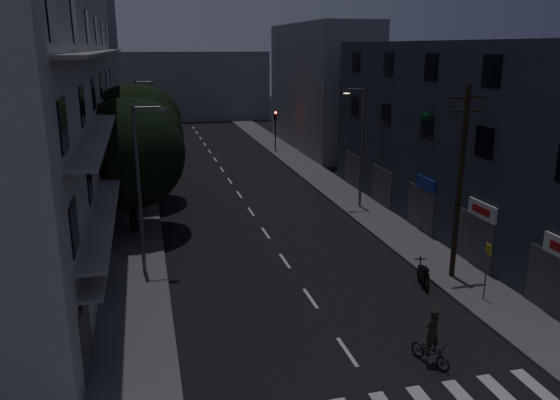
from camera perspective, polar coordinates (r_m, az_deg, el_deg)
name	(u,v)px	position (r m, az deg, el deg)	size (l,w,h in m)	color
ground	(238,193)	(41.39, -4.40, 0.74)	(160.00, 160.00, 0.00)	black
sidewalk_left	(136,198)	(40.85, -14.82, 0.15)	(3.00, 90.00, 0.15)	#565659
sidewalk_right	(332,186)	(43.22, 5.45, 1.46)	(3.00, 90.00, 0.15)	#565659
lane_markings	(226,175)	(47.38, -5.70, 2.64)	(0.15, 60.50, 0.01)	beige
building_left	(43,116)	(33.07, -23.54, 8.04)	(7.00, 36.00, 14.00)	#ABABA6
building_right	(468,137)	(34.39, 19.02, 6.21)	(6.19, 28.00, 11.00)	#282D37
building_far_left	(87,73)	(62.72, -19.48, 12.42)	(6.00, 20.00, 16.00)	slate
building_far_right	(320,87)	(59.58, 4.24, 11.68)	(6.00, 20.00, 13.00)	slate
building_far_end	(186,86)	(84.89, -9.80, 11.68)	(24.00, 8.00, 10.00)	slate
tree_near	(130,149)	(32.23, -15.41, 5.12)	(6.36, 6.36, 7.84)	black
tree_mid	(134,129)	(38.80, -15.04, 7.14)	(6.61, 6.61, 8.13)	black
tree_far	(136,122)	(49.29, -14.81, 7.86)	(5.43, 5.43, 6.72)	black
traffic_signal_far_right	(275,123)	(56.93, -0.48, 8.09)	(0.28, 0.37, 4.10)	black
traffic_signal_far_left	(144,126)	(56.38, -14.01, 7.55)	(0.28, 0.37, 4.10)	black
street_lamp_left_near	(141,183)	(26.14, -14.32, 1.78)	(1.51, 0.25, 8.00)	slate
street_lamp_right	(361,142)	(36.74, 8.41, 6.04)	(1.51, 0.25, 8.00)	slate
street_lamp_left_far	(140,127)	(44.76, -14.42, 7.44)	(1.51, 0.25, 8.00)	#595B60
utility_pole	(460,180)	(26.08, 18.32, 2.05)	(1.80, 0.24, 9.00)	black
bus_stop_sign	(487,261)	(24.90, 20.84, -6.03)	(0.06, 0.35, 2.52)	#595B60
motorcycle	(423,276)	(26.26, 14.73, -7.67)	(0.72, 1.88, 1.23)	black
cyclist	(431,346)	(20.21, 15.51, -14.45)	(1.15, 1.76, 2.11)	black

